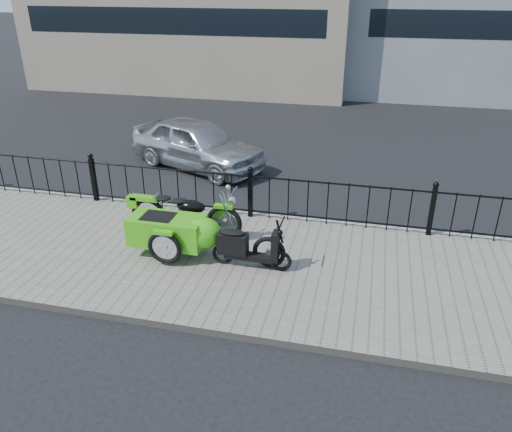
% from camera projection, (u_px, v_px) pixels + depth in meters
% --- Properties ---
extents(ground, '(120.00, 120.00, 0.00)m').
position_uv_depth(ground, '(233.00, 251.00, 9.18)').
color(ground, black).
rests_on(ground, ground).
extents(sidewalk, '(30.00, 3.80, 0.12)m').
position_uv_depth(sidewalk, '(226.00, 262.00, 8.71)').
color(sidewalk, slate).
rests_on(sidewalk, ground).
extents(curb, '(30.00, 0.10, 0.12)m').
position_uv_depth(curb, '(252.00, 216.00, 10.42)').
color(curb, gray).
rests_on(curb, ground).
extents(iron_fence, '(14.11, 0.11, 1.08)m').
position_uv_depth(iron_fence, '(250.00, 195.00, 10.07)').
color(iron_fence, black).
rests_on(iron_fence, sidewalk).
extents(motorcycle_sidecar, '(2.28, 1.48, 0.98)m').
position_uv_depth(motorcycle_sidecar, '(180.00, 228.00, 8.74)').
color(motorcycle_sidecar, black).
rests_on(motorcycle_sidecar, sidewalk).
extents(scooter, '(1.38, 0.40, 0.93)m').
position_uv_depth(scooter, '(246.00, 247.00, 8.32)').
color(scooter, black).
rests_on(scooter, sidewalk).
extents(spare_tire, '(0.58, 0.11, 0.57)m').
position_uv_depth(spare_tire, '(269.00, 252.00, 8.34)').
color(spare_tire, black).
rests_on(spare_tire, sidewalk).
extents(sedan_car, '(4.06, 2.85, 1.28)m').
position_uv_depth(sedan_car, '(197.00, 144.00, 13.00)').
color(sedan_car, silver).
rests_on(sedan_car, ground).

